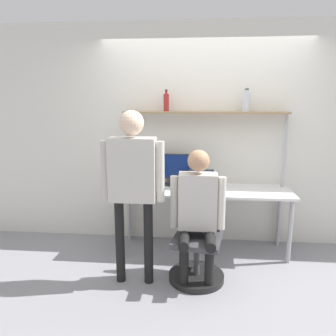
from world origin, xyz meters
The scene contains 12 objects.
ground_plane centered at (0.00, 0.00, 0.00)m, with size 12.00×12.00×0.00m, color gray.
wall_back centered at (0.00, 0.66, 1.35)m, with size 8.00×0.06×2.70m.
desk centered at (0.00, 0.33, 0.68)m, with size 2.03×0.61×0.76m.
shelf_unit centered at (0.00, 0.51, 1.41)m, with size 1.93×0.22×1.66m.
monitor centered at (-0.41, 0.49, 0.98)m, with size 0.59×0.17×0.39m.
laptop centered at (-0.03, 0.28, 0.83)m, with size 0.29×0.24×0.23m.
cell_phone centered at (0.21, 0.28, 0.77)m, with size 0.07×0.15×0.01m.
office_chair centered at (-0.06, -0.33, 0.27)m, with size 0.56×0.56×0.90m.
person_seated centered at (-0.07, -0.38, 0.78)m, with size 0.54×0.47×1.33m.
person_standing centered at (-0.68, -0.46, 1.09)m, with size 0.60×0.23×1.70m.
bottle_red centered at (-0.46, 0.51, 1.76)m, with size 0.06×0.06×0.25m.
bottle_clear centered at (0.47, 0.51, 1.77)m, with size 0.09×0.09×0.26m.
Camera 1 is at (-0.08, -3.41, 1.80)m, focal length 35.00 mm.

